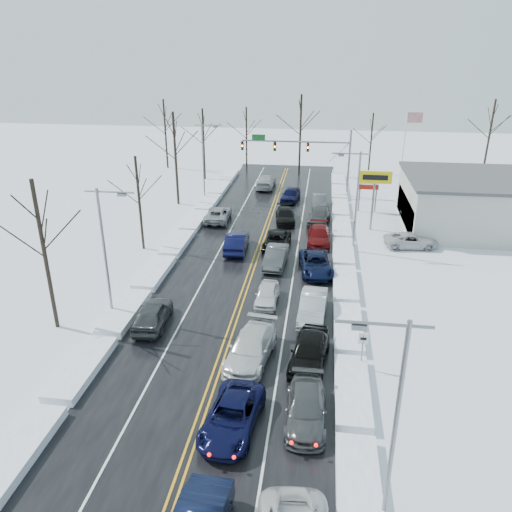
# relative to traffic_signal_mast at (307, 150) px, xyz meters

# --- Properties ---
(ground) EXTENTS (160.00, 160.00, 0.00)m
(ground) POSITION_rel_traffic_signal_mast_xyz_m (-3.45, -27.99, -5.48)
(ground) COLOR silver
(ground) RESTS_ON ground
(road_surface) EXTENTS (14.00, 84.00, 0.01)m
(road_surface) POSITION_rel_traffic_signal_mast_xyz_m (-3.45, -25.99, -5.47)
(road_surface) COLOR black
(road_surface) RESTS_ON ground
(snow_bank_left) EXTENTS (1.84, 72.00, 0.52)m
(snow_bank_left) POSITION_rel_traffic_signal_mast_xyz_m (-11.05, -25.99, -5.48)
(snow_bank_left) COLOR white
(snow_bank_left) RESTS_ON ground
(snow_bank_right) EXTENTS (1.84, 72.00, 0.52)m
(snow_bank_right) POSITION_rel_traffic_signal_mast_xyz_m (4.15, -25.99, -5.48)
(snow_bank_right) COLOR white
(snow_bank_right) RESTS_ON ground
(traffic_signal_mast) EXTENTS (13.28, 0.39, 8.00)m
(traffic_signal_mast) POSITION_rel_traffic_signal_mast_xyz_m (0.00, 0.00, 0.00)
(traffic_signal_mast) COLOR slate
(traffic_signal_mast) RESTS_ON ground
(tires_plus_sign) EXTENTS (3.20, 0.34, 6.00)m
(tires_plus_sign) POSITION_rel_traffic_signal_mast_xyz_m (7.05, -12.00, -0.49)
(tires_plus_sign) COLOR slate
(tires_plus_sign) RESTS_ON ground
(used_vehicles_sign) EXTENTS (2.20, 0.22, 4.65)m
(used_vehicles_sign) POSITION_rel_traffic_signal_mast_xyz_m (7.05, -5.99, -2.16)
(used_vehicles_sign) COLOR slate
(used_vehicles_sign) RESTS_ON ground
(speed_limit_sign) EXTENTS (0.55, 0.09, 2.35)m
(speed_limit_sign) POSITION_rel_traffic_signal_mast_xyz_m (4.75, -35.99, -3.84)
(speed_limit_sign) COLOR slate
(speed_limit_sign) RESTS_ON ground
(flagpole) EXTENTS (1.87, 1.20, 10.00)m
(flagpole) POSITION_rel_traffic_signal_mast_xyz_m (11.72, 2.01, 0.45)
(flagpole) COLOR silver
(flagpole) RESTS_ON ground
(dealership_building) EXTENTS (20.40, 12.40, 5.30)m
(dealership_building) POSITION_rel_traffic_signal_mast_xyz_m (20.53, -9.99, -2.82)
(dealership_building) COLOR #B0B0AB
(dealership_building) RESTS_ON ground
(streetlight_se) EXTENTS (3.20, 0.25, 9.00)m
(streetlight_se) POSITION_rel_traffic_signal_mast_xyz_m (4.85, -45.99, -0.17)
(streetlight_se) COLOR slate
(streetlight_se) RESTS_ON ground
(streetlight_ne) EXTENTS (3.20, 0.25, 9.00)m
(streetlight_ne) POSITION_rel_traffic_signal_mast_xyz_m (4.85, -17.99, -0.17)
(streetlight_ne) COLOR slate
(streetlight_ne) RESTS_ON ground
(streetlight_sw) EXTENTS (3.20, 0.25, 9.00)m
(streetlight_sw) POSITION_rel_traffic_signal_mast_xyz_m (-11.74, -31.99, -0.17)
(streetlight_sw) COLOR slate
(streetlight_sw) RESTS_ON ground
(streetlight_nw) EXTENTS (3.20, 0.25, 9.00)m
(streetlight_nw) POSITION_rel_traffic_signal_mast_xyz_m (-11.74, -3.99, -0.17)
(streetlight_nw) COLOR slate
(streetlight_nw) RESTS_ON ground
(tree_left_b) EXTENTS (4.00, 4.00, 10.00)m
(tree_left_b) POSITION_rel_traffic_signal_mast_xyz_m (-14.95, -33.99, 1.51)
(tree_left_b) COLOR #2D231C
(tree_left_b) RESTS_ON ground
(tree_left_c) EXTENTS (3.40, 3.40, 8.50)m
(tree_left_c) POSITION_rel_traffic_signal_mast_xyz_m (-13.95, -19.99, 0.46)
(tree_left_c) COLOR #2D231C
(tree_left_c) RESTS_ON ground
(tree_left_d) EXTENTS (4.20, 4.20, 10.50)m
(tree_left_d) POSITION_rel_traffic_signal_mast_xyz_m (-14.65, -5.99, 1.86)
(tree_left_d) COLOR #2D231C
(tree_left_d) RESTS_ON ground
(tree_left_e) EXTENTS (3.80, 3.80, 9.50)m
(tree_left_e) POSITION_rel_traffic_signal_mast_xyz_m (-14.25, 6.01, 1.16)
(tree_left_e) COLOR #2D231C
(tree_left_e) RESTS_ON ground
(tree_far_a) EXTENTS (4.00, 4.00, 10.00)m
(tree_far_a) POSITION_rel_traffic_signal_mast_xyz_m (-21.45, 12.01, 1.51)
(tree_far_a) COLOR #2D231C
(tree_far_a) RESTS_ON ground
(tree_far_b) EXTENTS (3.60, 3.60, 9.00)m
(tree_far_b) POSITION_rel_traffic_signal_mast_xyz_m (-9.45, 13.01, 0.81)
(tree_far_b) COLOR #2D231C
(tree_far_b) RESTS_ON ground
(tree_far_c) EXTENTS (4.40, 4.40, 11.00)m
(tree_far_c) POSITION_rel_traffic_signal_mast_xyz_m (-1.45, 11.01, 2.21)
(tree_far_c) COLOR #2D231C
(tree_far_c) RESTS_ON ground
(tree_far_d) EXTENTS (3.40, 3.40, 8.50)m
(tree_far_d) POSITION_rel_traffic_signal_mast_xyz_m (8.55, 12.51, 0.46)
(tree_far_d) COLOR #2D231C
(tree_far_d) RESTS_ON ground
(tree_far_e) EXTENTS (4.20, 4.20, 10.50)m
(tree_far_e) POSITION_rel_traffic_signal_mast_xyz_m (24.55, 13.01, 1.86)
(tree_far_e) COLOR #2D231C
(tree_far_e) RESTS_ON ground
(queued_car_2) EXTENTS (2.91, 5.41, 1.44)m
(queued_car_2) POSITION_rel_traffic_signal_mast_xyz_m (-1.73, -41.80, -5.48)
(queued_car_2) COLOR black
(queued_car_2) RESTS_ON ground
(queued_car_3) EXTENTS (2.99, 5.85, 1.63)m
(queued_car_3) POSITION_rel_traffic_signal_mast_xyz_m (-1.66, -35.98, -5.48)
(queued_car_3) COLOR silver
(queued_car_3) RESTS_ON ground
(queued_car_4) EXTENTS (1.62, 3.90, 1.32)m
(queued_car_4) POSITION_rel_traffic_signal_mast_xyz_m (-1.53, -28.78, -5.48)
(queued_car_4) COLOR white
(queued_car_4) RESTS_ON ground
(queued_car_5) EXTENTS (1.90, 4.85, 1.57)m
(queued_car_5) POSITION_rel_traffic_signal_mast_xyz_m (-1.56, -22.10, -5.48)
(queued_car_5) COLOR #3B3D40
(queued_car_5) RESTS_ON ground
(queued_car_6) EXTENTS (2.49, 4.98, 1.35)m
(queued_car_6) POSITION_rel_traffic_signal_mast_xyz_m (-1.88, -18.11, -5.48)
(queued_car_6) COLOR black
(queued_car_6) RESTS_ON ground
(queued_car_7) EXTENTS (2.50, 4.98, 1.39)m
(queued_car_7) POSITION_rel_traffic_signal_mast_xyz_m (-1.68, -10.82, -5.48)
(queued_car_7) COLOR black
(queued_car_7) RESTS_ON ground
(queued_car_8) EXTENTS (2.45, 4.84, 1.58)m
(queued_car_8) POSITION_rel_traffic_signal_mast_xyz_m (-1.68, -3.11, -5.48)
(queued_car_8) COLOR black
(queued_car_8) RESTS_ON ground
(queued_car_11) EXTENTS (2.06, 4.94, 1.42)m
(queued_car_11) POSITION_rel_traffic_signal_mast_xyz_m (1.78, -40.74, -5.48)
(queued_car_11) COLOR #414447
(queued_car_11) RESTS_ON ground
(queued_car_12) EXTENTS (2.61, 5.23, 1.71)m
(queued_car_12) POSITION_rel_traffic_signal_mast_xyz_m (1.77, -35.91, -5.48)
(queued_car_12) COLOR black
(queued_car_12) RESTS_ON ground
(queued_car_13) EXTENTS (2.01, 5.04, 1.63)m
(queued_car_13) POSITION_rel_traffic_signal_mast_xyz_m (1.80, -30.46, -5.48)
(queued_car_13) COLOR #AAABB2
(queued_car_13) RESTS_ON ground
(queued_car_14) EXTENTS (3.17, 5.66, 1.50)m
(queued_car_14) POSITION_rel_traffic_signal_mast_xyz_m (1.83, -23.00, -5.48)
(queued_car_14) COLOR black
(queued_car_14) RESTS_ON ground
(queued_car_15) EXTENTS (2.18, 5.23, 1.51)m
(queued_car_15) POSITION_rel_traffic_signal_mast_xyz_m (1.94, -16.43, -5.48)
(queued_car_15) COLOR #550B0C
(queued_car_15) RESTS_ON ground
(queued_car_16) EXTENTS (2.68, 5.23, 1.70)m
(queued_car_16) POSITION_rel_traffic_signal_mast_xyz_m (1.84, -10.79, -5.48)
(queued_car_16) COLOR #3A3D3F
(queued_car_16) RESTS_ON ground
(queued_car_17) EXTENTS (1.67, 4.46, 1.45)m
(queued_car_17) POSITION_rel_traffic_signal_mast_xyz_m (1.76, -5.29, -5.48)
(queued_car_17) COLOR #424447
(queued_car_17) RESTS_ON ground
(oncoming_car_0) EXTENTS (2.00, 5.19, 1.69)m
(oncoming_car_0) POSITION_rel_traffic_signal_mast_xyz_m (-5.39, -19.28, -5.48)
(oncoming_car_0) COLOR black
(oncoming_car_0) RESTS_ON ground
(oncoming_car_1) EXTENTS (2.68, 5.38, 1.46)m
(oncoming_car_1) POSITION_rel_traffic_signal_mast_xyz_m (-8.77, -11.34, -5.48)
(oncoming_car_1) COLOR #95979C
(oncoming_car_1) RESTS_ON ground
(oncoming_car_2) EXTENTS (2.34, 5.69, 1.65)m
(oncoming_car_2) POSITION_rel_traffic_signal_mast_xyz_m (-5.32, 2.48, -5.48)
(oncoming_car_2) COLOR #A4A6AC
(oncoming_car_2) RESTS_ON ground
(oncoming_car_3) EXTENTS (2.22, 4.91, 1.64)m
(oncoming_car_3) POSITION_rel_traffic_signal_mast_xyz_m (-8.69, -32.91, -5.48)
(oncoming_car_3) COLOR #383A3D
(oncoming_car_3) RESTS_ON ground
(parked_car_0) EXTENTS (5.08, 2.77, 1.35)m
(parked_car_0) POSITION_rel_traffic_signal_mast_xyz_m (10.38, -16.37, -5.48)
(parked_car_0) COLOR silver
(parked_car_0) RESTS_ON ground
(parked_car_1) EXTENTS (2.94, 6.07, 1.70)m
(parked_car_1) POSITION_rel_traffic_signal_mast_xyz_m (13.55, -11.52, -5.48)
(parked_car_1) COLOR #404345
(parked_car_1) RESTS_ON ground
(parked_car_2) EXTENTS (2.54, 5.13, 1.68)m
(parked_car_2) POSITION_rel_traffic_signal_mast_xyz_m (11.68, -5.90, -5.48)
(parked_car_2) COLOR black
(parked_car_2) RESTS_ON ground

